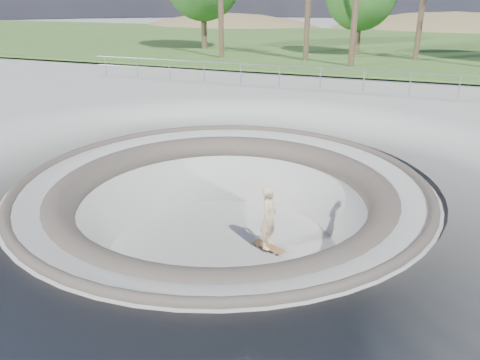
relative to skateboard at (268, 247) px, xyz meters
The scene contains 7 objects.
ground 2.18m from the skateboard, 164.89° to the right, with size 180.00×180.00×0.00m, color #969792.
skate_bowl 1.20m from the skateboard, 164.89° to the right, with size 14.00×14.00×4.10m.
grass_strip 33.77m from the skateboard, 91.96° to the left, with size 180.00×36.00×0.12m.
distant_hills 57.16m from the skateboard, 87.36° to the left, with size 103.20×45.00×28.60m.
safety_railing 12.01m from the skateboard, 95.64° to the left, with size 25.00×0.06×1.03m.
skateboard is the anchor object (origin of this frame).
skater 0.88m from the skateboard, behind, with size 0.62×0.41×1.71m, color #CFB186.
Camera 1 is at (4.26, -10.08, 4.41)m, focal length 35.00 mm.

